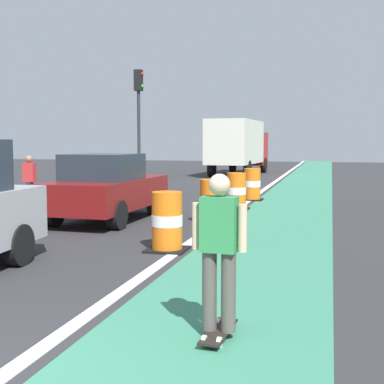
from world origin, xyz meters
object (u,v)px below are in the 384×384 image
skateboarder_on_lane (219,250)px  pedestrian_waiting (91,175)px  traffic_light_corner (139,107)px  traffic_barrel_far (252,185)px  delivery_truck_down_block (239,144)px  parked_sedan_second (107,188)px  traffic_barrel_front (167,222)px  pedestrian_crossing (30,182)px  traffic_barrel_back (236,192)px  traffic_barrel_mid (212,202)px

skateboarder_on_lane → pedestrian_waiting: skateboarder_on_lane is taller
traffic_light_corner → traffic_barrel_far: bearing=-35.2°
traffic_barrel_far → delivery_truck_down_block: (-2.79, 13.38, 1.31)m
parked_sedan_second → pedestrian_waiting: parked_sedan_second is taller
traffic_barrel_front → traffic_light_corner: size_ratio=0.21×
skateboarder_on_lane → traffic_light_corner: size_ratio=0.33×
skateboarder_on_lane → pedestrian_waiting: bearing=121.1°
traffic_light_corner → skateboarder_on_lane: bearing=-67.0°
pedestrian_crossing → skateboarder_on_lane: bearing=-48.4°
delivery_truck_down_block → pedestrian_crossing: (-2.90, -18.03, -0.98)m
parked_sedan_second → traffic_barrel_far: (2.88, 5.63, -0.30)m
traffic_barrel_back → delivery_truck_down_block: size_ratio=0.14×
parked_sedan_second → delivery_truck_down_block: size_ratio=0.54×
traffic_barrel_front → pedestrian_crossing: pedestrian_crossing is taller
traffic_light_corner → pedestrian_crossing: traffic_light_corner is taller
parked_sedan_second → delivery_truck_down_block: (0.10, 19.01, 1.01)m
delivery_truck_down_block → traffic_light_corner: 9.99m
traffic_barrel_front → traffic_barrel_mid: (0.10, 3.29, 0.00)m
pedestrian_crossing → traffic_barrel_far: bearing=39.2°
traffic_barrel_back → delivery_truck_down_block: (-2.71, 16.04, 1.31)m
traffic_barrel_back → traffic_barrel_front: bearing=-92.0°
pedestrian_crossing → traffic_light_corner: bearing=89.2°
traffic_barrel_mid → pedestrian_crossing: (-5.50, 0.83, 0.33)m
parked_sedan_second → traffic_barrel_front: parked_sedan_second is taller
parked_sedan_second → traffic_barrel_front: bearing=-50.4°
delivery_truck_down_block → parked_sedan_second: bearing=-90.3°
parked_sedan_second → traffic_light_corner: 10.28m
traffic_barrel_front → traffic_barrel_far: (0.29, 8.76, 0.00)m
parked_sedan_second → delivery_truck_down_block: delivery_truck_down_block is taller
traffic_barrel_far → traffic_light_corner: (-5.57, 3.94, 2.97)m
traffic_barrel_front → traffic_barrel_far: bearing=88.1°
traffic_barrel_back → traffic_light_corner: (-5.49, 6.59, 2.97)m
skateboarder_on_lane → pedestrian_waiting: (-6.95, 11.54, -0.05)m
parked_sedan_second → traffic_barrel_mid: bearing=3.3°
pedestrian_waiting → delivery_truck_down_block: bearing=79.8°
pedestrian_waiting → skateboarder_on_lane: bearing=-58.9°
skateboarder_on_lane → traffic_barrel_front: 4.42m
traffic_barrel_back → parked_sedan_second: bearing=-133.3°
skateboarder_on_lane → pedestrian_crossing: (-7.21, 8.13, -0.05)m
traffic_barrel_back → traffic_light_corner: 9.08m
traffic_barrel_far → traffic_barrel_mid: bearing=-92.0°
skateboarder_on_lane → traffic_barrel_mid: skateboarder_on_lane is taller
pedestrian_crossing → pedestrian_waiting: 3.42m
pedestrian_waiting → traffic_barrel_far: bearing=12.8°
traffic_barrel_back → traffic_light_corner: bearing=129.8°
traffic_barrel_front → pedestrian_waiting: bearing=124.3°
traffic_barrel_back → pedestrian_waiting: size_ratio=0.68×
traffic_barrel_far → traffic_light_corner: traffic_light_corner is taller
parked_sedan_second → traffic_barrel_back: bearing=46.7°
parked_sedan_second → pedestrian_crossing: 2.97m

